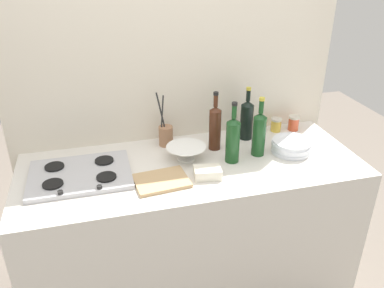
{
  "coord_description": "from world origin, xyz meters",
  "views": [
    {
      "loc": [
        -0.46,
        -1.75,
        1.95
      ],
      "look_at": [
        0.0,
        0.0,
        1.02
      ],
      "focal_mm": 37.13,
      "sensor_mm": 36.0,
      "label": 1
    }
  ],
  "objects_px": {
    "condiment_jar_front": "(294,123)",
    "plate_stack": "(291,146)",
    "utensil_crock": "(166,135)",
    "wine_bottle_mid_right": "(259,133)",
    "wine_bottle_mid_left": "(247,119)",
    "mixing_bowl": "(186,152)",
    "condiment_jar_rear": "(276,125)",
    "stovetop_hob": "(80,174)",
    "cutting_board": "(161,181)",
    "butter_dish": "(208,173)",
    "wine_bottle_leftmost": "(233,139)",
    "wine_bottle_rightmost": "(215,127)"
  },
  "relations": [
    {
      "from": "mixing_bowl",
      "to": "butter_dish",
      "type": "xyz_separation_m",
      "value": [
        0.06,
        -0.2,
        -0.02
      ]
    },
    {
      "from": "wine_bottle_leftmost",
      "to": "mixing_bowl",
      "type": "bearing_deg",
      "value": 161.55
    },
    {
      "from": "plate_stack",
      "to": "utensil_crock",
      "type": "height_order",
      "value": "utensil_crock"
    },
    {
      "from": "butter_dish",
      "to": "condiment_jar_front",
      "type": "relative_size",
      "value": 1.47
    },
    {
      "from": "wine_bottle_leftmost",
      "to": "wine_bottle_rightmost",
      "type": "distance_m",
      "value": 0.17
    },
    {
      "from": "condiment_jar_front",
      "to": "plate_stack",
      "type": "bearing_deg",
      "value": -119.88
    },
    {
      "from": "mixing_bowl",
      "to": "cutting_board",
      "type": "relative_size",
      "value": 0.84
    },
    {
      "from": "butter_dish",
      "to": "condiment_jar_rear",
      "type": "relative_size",
      "value": 1.62
    },
    {
      "from": "wine_bottle_leftmost",
      "to": "wine_bottle_mid_right",
      "type": "distance_m",
      "value": 0.17
    },
    {
      "from": "plate_stack",
      "to": "wine_bottle_rightmost",
      "type": "distance_m",
      "value": 0.44
    },
    {
      "from": "stovetop_hob",
      "to": "cutting_board",
      "type": "height_order",
      "value": "stovetop_hob"
    },
    {
      "from": "wine_bottle_mid_right",
      "to": "utensil_crock",
      "type": "height_order",
      "value": "wine_bottle_mid_right"
    },
    {
      "from": "cutting_board",
      "to": "plate_stack",
      "type": "bearing_deg",
      "value": 9.32
    },
    {
      "from": "wine_bottle_leftmost",
      "to": "stovetop_hob",
      "type": "bearing_deg",
      "value": 177.06
    },
    {
      "from": "butter_dish",
      "to": "plate_stack",
      "type": "bearing_deg",
      "value": 14.46
    },
    {
      "from": "wine_bottle_leftmost",
      "to": "cutting_board",
      "type": "distance_m",
      "value": 0.44
    },
    {
      "from": "wine_bottle_mid_left",
      "to": "condiment_jar_rear",
      "type": "height_order",
      "value": "wine_bottle_mid_left"
    },
    {
      "from": "wine_bottle_leftmost",
      "to": "condiment_jar_rear",
      "type": "distance_m",
      "value": 0.49
    },
    {
      "from": "wine_bottle_mid_right",
      "to": "condiment_jar_rear",
      "type": "distance_m",
      "value": 0.35
    },
    {
      "from": "stovetop_hob",
      "to": "utensil_crock",
      "type": "xyz_separation_m",
      "value": [
        0.48,
        0.23,
        0.05
      ]
    },
    {
      "from": "butter_dish",
      "to": "condiment_jar_front",
      "type": "height_order",
      "value": "condiment_jar_front"
    },
    {
      "from": "utensil_crock",
      "to": "wine_bottle_rightmost",
      "type": "bearing_deg",
      "value": -23.76
    },
    {
      "from": "mixing_bowl",
      "to": "utensil_crock",
      "type": "distance_m",
      "value": 0.21
    },
    {
      "from": "condiment_jar_front",
      "to": "mixing_bowl",
      "type": "bearing_deg",
      "value": -165.03
    },
    {
      "from": "mixing_bowl",
      "to": "plate_stack",
      "type": "bearing_deg",
      "value": -6.6
    },
    {
      "from": "plate_stack",
      "to": "wine_bottle_mid_right",
      "type": "height_order",
      "value": "wine_bottle_mid_right"
    },
    {
      "from": "plate_stack",
      "to": "cutting_board",
      "type": "xyz_separation_m",
      "value": [
        -0.76,
        -0.12,
        -0.03
      ]
    },
    {
      "from": "mixing_bowl",
      "to": "wine_bottle_rightmost",
      "type": "bearing_deg",
      "value": 24.28
    },
    {
      "from": "plate_stack",
      "to": "wine_bottle_mid_left",
      "type": "bearing_deg",
      "value": 127.74
    },
    {
      "from": "wine_bottle_mid_left",
      "to": "butter_dish",
      "type": "distance_m",
      "value": 0.51
    },
    {
      "from": "plate_stack",
      "to": "utensil_crock",
      "type": "xyz_separation_m",
      "value": [
        -0.65,
        0.26,
        0.03
      ]
    },
    {
      "from": "condiment_jar_front",
      "to": "condiment_jar_rear",
      "type": "relative_size",
      "value": 1.1
    },
    {
      "from": "wine_bottle_mid_left",
      "to": "wine_bottle_rightmost",
      "type": "bearing_deg",
      "value": -160.27
    },
    {
      "from": "mixing_bowl",
      "to": "cutting_board",
      "type": "height_order",
      "value": "mixing_bowl"
    },
    {
      "from": "wine_bottle_rightmost",
      "to": "condiment_jar_front",
      "type": "xyz_separation_m",
      "value": [
        0.55,
        0.11,
        -0.09
      ]
    },
    {
      "from": "plate_stack",
      "to": "wine_bottle_mid_left",
      "type": "distance_m",
      "value": 0.3
    },
    {
      "from": "plate_stack",
      "to": "mixing_bowl",
      "type": "height_order",
      "value": "mixing_bowl"
    },
    {
      "from": "wine_bottle_leftmost",
      "to": "butter_dish",
      "type": "xyz_separation_m",
      "value": [
        -0.17,
        -0.13,
        -0.11
      ]
    },
    {
      "from": "wine_bottle_leftmost",
      "to": "condiment_jar_rear",
      "type": "height_order",
      "value": "wine_bottle_leftmost"
    },
    {
      "from": "stovetop_hob",
      "to": "condiment_jar_rear",
      "type": "distance_m",
      "value": 1.2
    },
    {
      "from": "wine_bottle_mid_right",
      "to": "butter_dish",
      "type": "distance_m",
      "value": 0.39
    },
    {
      "from": "stovetop_hob",
      "to": "wine_bottle_leftmost",
      "type": "xyz_separation_m",
      "value": [
        0.79,
        -0.04,
        0.12
      ]
    },
    {
      "from": "wine_bottle_leftmost",
      "to": "condiment_jar_front",
      "type": "xyz_separation_m",
      "value": [
        0.5,
        0.27,
        -0.09
      ]
    },
    {
      "from": "wine_bottle_mid_right",
      "to": "condiment_jar_front",
      "type": "height_order",
      "value": "wine_bottle_mid_right"
    },
    {
      "from": "wine_bottle_mid_right",
      "to": "utensil_crock",
      "type": "bearing_deg",
      "value": 152.86
    },
    {
      "from": "wine_bottle_mid_right",
      "to": "mixing_bowl",
      "type": "xyz_separation_m",
      "value": [
        -0.39,
        0.04,
        -0.09
      ]
    },
    {
      "from": "butter_dish",
      "to": "condiment_jar_rear",
      "type": "xyz_separation_m",
      "value": [
        0.56,
        0.41,
        0.02
      ]
    },
    {
      "from": "wine_bottle_leftmost",
      "to": "wine_bottle_rightmost",
      "type": "bearing_deg",
      "value": 106.1
    },
    {
      "from": "wine_bottle_mid_left",
      "to": "condiment_jar_rear",
      "type": "xyz_separation_m",
      "value": [
        0.22,
        0.05,
        -0.08
      ]
    },
    {
      "from": "wine_bottle_mid_right",
      "to": "mixing_bowl",
      "type": "height_order",
      "value": "wine_bottle_mid_right"
    }
  ]
}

